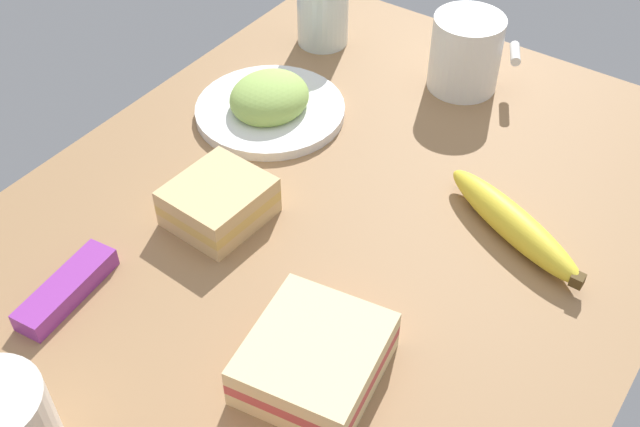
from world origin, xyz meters
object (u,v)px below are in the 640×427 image
(banana, at_px, (514,224))
(coffee_mug_black, at_px, (466,52))
(plate_of_food, at_px, (270,103))
(sandwich_side, at_px, (219,202))
(glass_of_milk, at_px, (323,9))
(snack_bar, at_px, (67,289))
(sandwich_extra, at_px, (315,358))

(banana, bearing_deg, coffee_mug_black, 38.01)
(plate_of_food, distance_m, sandwich_side, 0.19)
(glass_of_milk, distance_m, banana, 0.42)
(banana, xyz_separation_m, snack_bar, (-0.31, 0.31, -0.01))
(plate_of_food, bearing_deg, sandwich_extra, -136.73)
(sandwich_extra, height_order, glass_of_milk, glass_of_milk)
(sandwich_side, xyz_separation_m, sandwich_extra, (-0.10, -0.19, 0.00))
(plate_of_food, height_order, sandwich_extra, plate_of_food)
(glass_of_milk, distance_m, snack_bar, 0.51)
(banana, bearing_deg, snack_bar, 135.27)
(snack_bar, bearing_deg, sandwich_side, -22.77)
(snack_bar, bearing_deg, banana, -51.02)
(plate_of_food, distance_m, snack_bar, 0.34)
(banana, relative_size, snack_bar, 1.67)
(sandwich_side, xyz_separation_m, glass_of_milk, (0.35, 0.11, 0.03))
(sandwich_side, distance_m, snack_bar, 0.17)
(coffee_mug_black, bearing_deg, plate_of_food, 139.32)
(sandwich_side, xyz_separation_m, banana, (0.15, -0.26, -0.00))
(coffee_mug_black, relative_size, glass_of_milk, 0.97)
(snack_bar, bearing_deg, glass_of_milk, 0.67)
(coffee_mug_black, xyz_separation_m, sandwich_extra, (-0.46, -0.10, -0.03))
(plate_of_food, relative_size, glass_of_milk, 1.58)
(sandwich_side, height_order, glass_of_milk, glass_of_milk)
(plate_of_food, relative_size, sandwich_extra, 1.34)
(plate_of_food, xyz_separation_m, snack_bar, (-0.34, -0.02, -0.01))
(sandwich_extra, distance_m, glass_of_milk, 0.54)
(banana, height_order, snack_bar, banana)
(coffee_mug_black, xyz_separation_m, sandwich_side, (-0.36, 0.09, -0.03))
(sandwich_side, height_order, snack_bar, sandwich_side)
(banana, bearing_deg, sandwich_extra, 164.94)
(plate_of_food, distance_m, sandwich_extra, 0.38)
(plate_of_food, relative_size, snack_bar, 1.63)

